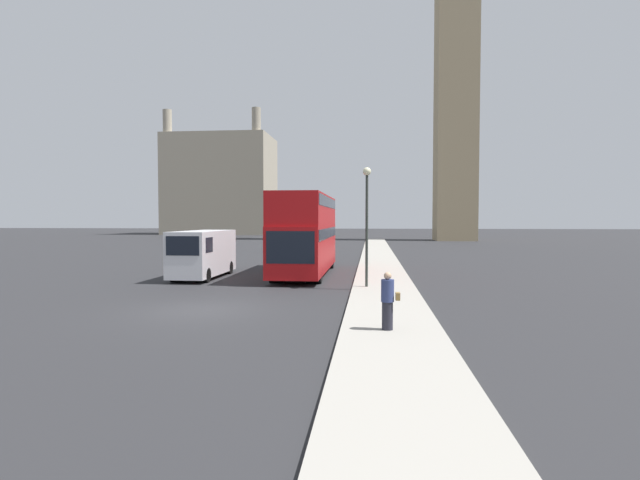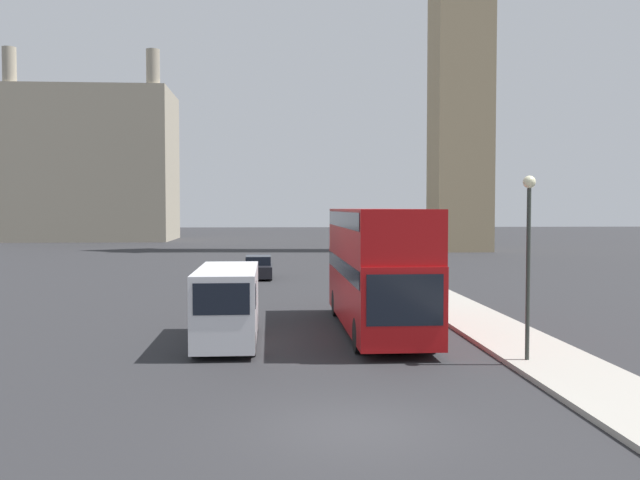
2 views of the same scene
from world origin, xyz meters
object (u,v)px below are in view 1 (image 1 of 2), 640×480
Objects in this scene: clock_tower at (457,15)px; street_lamp at (367,207)px; red_double_decker_bus at (306,231)px; pedestrian at (388,301)px; white_van at (203,253)px; parked_sedan at (286,245)px.

street_lamp is at bearing -103.10° from clock_tower.
street_lamp is (3.46, -5.75, 1.15)m from red_double_decker_bus.
pedestrian is 9.02m from street_lamp.
white_van is at bearing -113.04° from clock_tower.
red_double_decker_bus is 2.06× the size of street_lamp.
pedestrian is 0.34× the size of parked_sedan.
white_van reaches higher than pedestrian.
pedestrian is (-11.77, -61.93, -31.90)m from clock_tower.
red_double_decker_bus is 5.77m from white_van.
parked_sedan is (-8.70, 34.30, -0.29)m from pedestrian.
red_double_decker_bus is at bearing -77.06° from parked_sedan.
street_lamp is at bearing -22.70° from white_van.
red_double_decker_bus reaches higher than white_van.
white_van is 1.30× the size of parked_sedan.
parked_sedan is at bearing -126.53° from clock_tower.
clock_tower is 12.20× the size of street_lamp.
parked_sedan is (-20.47, -27.63, -32.18)m from clock_tower.
street_lamp is (-12.42, -53.35, -29.19)m from clock_tower.
red_double_decker_bus reaches higher than parked_sedan.
pedestrian is at bearing -52.55° from white_van.
red_double_decker_bus is at bearing 21.85° from white_van.
pedestrian is at bearing -73.99° from red_double_decker_bus.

